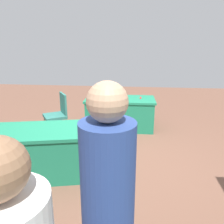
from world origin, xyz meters
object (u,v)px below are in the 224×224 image
at_px(yarn_ball, 101,96).
at_px(scissors_red, 141,98).
at_px(table_mid_right, 42,152).
at_px(laptop_silver, 118,97).
at_px(chair_aisle, 58,113).
at_px(table_foreground, 120,113).
at_px(person_presenter, 108,204).

distance_m(yarn_ball, scissors_red, 0.95).
xyz_separation_m(table_mid_right, laptop_silver, (-1.02, -2.15, 0.41)).
bearing_deg(chair_aisle, table_foreground, -93.99).
bearing_deg(chair_aisle, laptop_silver, -93.23).
distance_m(chair_aisle, person_presenter, 3.67).
relative_size(table_foreground, chair_aisle, 1.70).
bearing_deg(yarn_ball, laptop_silver, -179.87).
bearing_deg(chair_aisle, table_mid_right, 156.16).
bearing_deg(table_mid_right, laptop_silver, -115.33).
xyz_separation_m(laptop_silver, scissors_red, (-0.53, -0.10, -0.04)).
distance_m(table_mid_right, laptop_silver, 2.41).
height_order(table_mid_right, person_presenter, person_presenter).
height_order(table_foreground, scissors_red, scissors_red).
distance_m(table_foreground, chair_aisle, 1.48).
bearing_deg(laptop_silver, chair_aisle, 16.67).
relative_size(table_mid_right, yarn_ball, 19.53).
distance_m(table_foreground, table_mid_right, 2.40).
bearing_deg(table_foreground, person_presenter, 93.09).
xyz_separation_m(table_foreground, yarn_ball, (0.46, 0.00, 0.42)).
relative_size(chair_aisle, scissors_red, 5.38).
relative_size(laptop_silver, yarn_ball, 3.60).
relative_size(chair_aisle, yarn_ball, 9.35).
bearing_deg(table_foreground, chair_aisle, 28.70).
height_order(table_mid_right, scissors_red, scissors_red).
relative_size(table_foreground, yarn_ball, 15.92).
bearing_deg(chair_aisle, yarn_ball, -82.51).
bearing_deg(scissors_red, yarn_ball, -83.02).
bearing_deg(table_foreground, yarn_ball, 0.48).
height_order(table_mid_right, chair_aisle, chair_aisle).
distance_m(laptop_silver, yarn_ball, 0.41).
distance_m(table_foreground, yarn_ball, 0.62).
relative_size(person_presenter, yarn_ball, 17.42).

